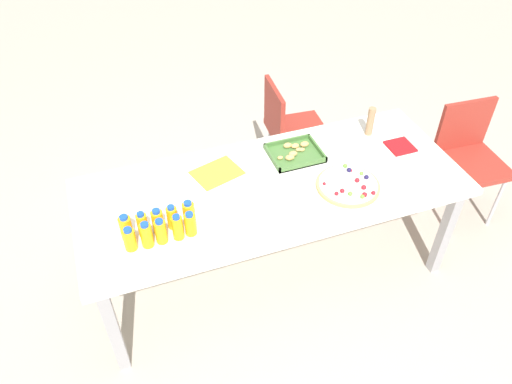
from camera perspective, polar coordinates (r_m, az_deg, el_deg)
name	(u,v)px	position (r m, az deg, el deg)	size (l,w,h in m)	color
ground_plane	(270,269)	(3.29, 1.61, -8.72)	(12.00, 12.00, 0.00)	#B2A899
party_table	(272,193)	(2.81, 1.87, -0.11)	(2.14, 0.86, 0.73)	silver
chair_far_right	(289,127)	(3.61, 3.79, 7.41)	(0.43, 0.43, 0.83)	maroon
chair_end	(468,153)	(3.64, 22.94, 4.13)	(0.42, 0.42, 0.83)	maroon
juice_bottle_0	(130,239)	(2.46, -14.13, -5.22)	(0.06, 0.06, 0.13)	#F9AE14
juice_bottle_1	(147,235)	(2.45, -12.31, -4.79)	(0.06, 0.06, 0.15)	#F9AD14
juice_bottle_2	(161,231)	(2.46, -10.75, -4.41)	(0.06, 0.06, 0.14)	#F9AB14
juice_bottle_3	(178,227)	(2.46, -8.88, -3.98)	(0.05, 0.05, 0.15)	#F9AC14
juice_bottle_4	(190,224)	(2.48, -7.46, -3.62)	(0.06, 0.06, 0.14)	#F9AE14
juice_bottle_5	(126,228)	(2.51, -14.52, -3.95)	(0.06, 0.06, 0.15)	#F9AE14
juice_bottle_6	(143,225)	(2.51, -12.75, -3.62)	(0.05, 0.05, 0.14)	#F9AD14
juice_bottle_7	(158,222)	(2.51, -11.07, -3.31)	(0.06, 0.06, 0.15)	#F9AD14
juice_bottle_8	(172,217)	(2.52, -9.48, -2.82)	(0.05, 0.05, 0.14)	#FAAE14
juice_bottle_9	(189,214)	(2.52, -7.62, -2.46)	(0.06, 0.06, 0.15)	#F8AB14
fruit_pizza	(348,185)	(2.79, 10.44, 0.76)	(0.35, 0.35, 0.05)	tan
snack_tray	(295,153)	(2.97, 4.41, 4.44)	(0.30, 0.26, 0.04)	#477238
plate_stack	(263,197)	(2.67, 0.83, -0.58)	(0.21, 0.21, 0.02)	silver
napkin_stack	(400,146)	(3.15, 16.04, 5.00)	(0.15, 0.15, 0.01)	red
cardboard_tube	(370,121)	(3.17, 12.84, 7.81)	(0.04, 0.04, 0.19)	#9E7A56
paper_folder	(217,173)	(2.85, -4.45, 2.20)	(0.26, 0.20, 0.01)	yellow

